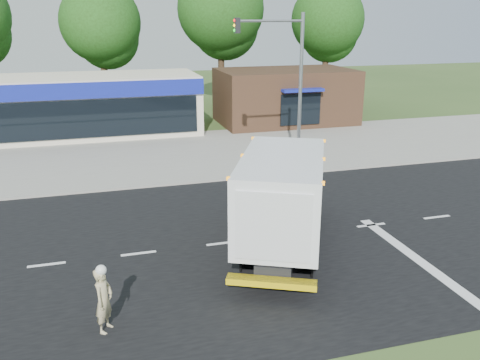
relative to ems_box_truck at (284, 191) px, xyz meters
The scene contains 11 objects.
ground 2.37m from the ems_box_truck, 35.48° to the left, with size 120.00×120.00×0.00m, color #385123.
road_asphalt 2.37m from the ems_box_truck, 35.48° to the left, with size 60.00×14.00×0.02m, color black.
sidewalk 9.17m from the ems_box_truck, 83.72° to the left, with size 60.00×2.40×0.12m, color gray.
parking_apron 14.87m from the ems_box_truck, 86.19° to the left, with size 60.00×9.00×0.02m, color gray.
lane_markings 3.16m from the ems_box_truck, 15.63° to the right, with size 55.20×7.00×0.01m.
ems_box_truck is the anchor object (origin of this frame).
emergency_worker 7.29m from the ems_box_truck, 150.10° to the right, with size 0.69×0.77×1.89m.
retail_strip_mall 22.13m from the ems_box_truck, 111.25° to the left, with size 18.00×6.20×4.00m.
brown_storefront 22.17m from the ems_box_truck, 68.90° to the left, with size 10.00×6.70×4.00m.
traffic_signal_pole 9.39m from the ems_box_truck, 68.12° to the left, with size 3.51×0.25×8.00m.
background_trees 29.35m from the ems_box_truck, 89.74° to the left, with size 36.77×7.39×12.10m.
Camera 1 is at (-7.03, -16.23, 7.83)m, focal length 38.00 mm.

